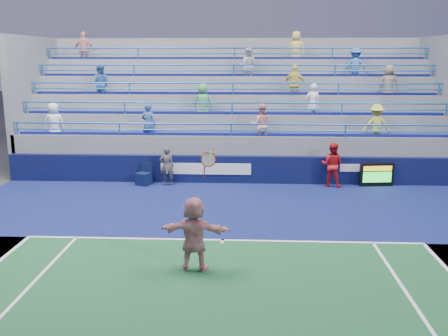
# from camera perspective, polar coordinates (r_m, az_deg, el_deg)

# --- Properties ---
(ground) EXTENTS (120.00, 120.00, 0.00)m
(ground) POSITION_cam_1_polar(r_m,az_deg,el_deg) (13.89, -0.17, -8.32)
(ground) COLOR #333538
(sponsor_wall) EXTENTS (18.00, 0.32, 1.10)m
(sponsor_wall) POSITION_cam_1_polar(r_m,az_deg,el_deg) (19.96, 0.81, -0.16)
(sponsor_wall) COLOR #090E33
(sponsor_wall) RESTS_ON ground
(bleacher_stand) EXTENTS (18.00, 5.60, 6.13)m
(bleacher_stand) POSITION_cam_1_polar(r_m,az_deg,el_deg) (23.49, 1.14, 4.24)
(bleacher_stand) COLOR slate
(bleacher_stand) RESTS_ON ground
(serve_speed_board) EXTENTS (1.34, 0.31, 0.92)m
(serve_speed_board) POSITION_cam_1_polar(r_m,az_deg,el_deg) (20.32, 17.04, -0.75)
(serve_speed_board) COLOR black
(serve_speed_board) RESTS_ON ground
(judge_chair) EXTENTS (0.66, 0.68, 0.88)m
(judge_chair) POSITION_cam_1_polar(r_m,az_deg,el_deg) (19.92, -9.15, -1.14)
(judge_chair) COLOR #0B1538
(judge_chair) RESTS_ON ground
(tennis_player) EXTENTS (1.69, 0.63, 2.88)m
(tennis_player) POSITION_cam_1_polar(r_m,az_deg,el_deg) (11.82, -3.44, -7.51)
(tennis_player) COLOR silver
(tennis_player) RESTS_ON ground
(line_judge) EXTENTS (0.62, 0.47, 1.54)m
(line_judge) POSITION_cam_1_polar(r_m,az_deg,el_deg) (19.65, -6.56, 0.21)
(line_judge) COLOR #121734
(line_judge) RESTS_ON ground
(ball_girl) EXTENTS (1.01, 0.89, 1.73)m
(ball_girl) POSITION_cam_1_polar(r_m,az_deg,el_deg) (19.78, 12.23, 0.36)
(ball_girl) COLOR red
(ball_girl) RESTS_ON ground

